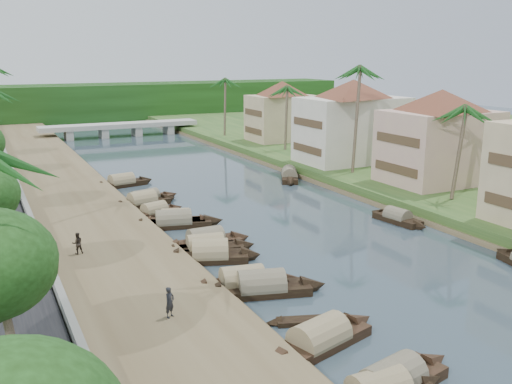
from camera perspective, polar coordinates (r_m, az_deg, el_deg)
name	(u,v)px	position (r m, az deg, el deg)	size (l,w,h in m)	color
ground	(362,264)	(41.14, 10.51, -7.08)	(220.00, 220.00, 0.00)	#31414A
left_bank	(79,216)	(53.02, -17.31, -2.32)	(10.00, 180.00, 0.80)	brown
right_bank	(391,177)	(67.47, 13.38, 1.43)	(16.00, 180.00, 1.20)	#284C1E
retaining_wall	(27,211)	(52.35, -21.92, -1.81)	(0.40, 180.00, 1.10)	slate
treeline	(90,103)	(133.10, -16.28, 8.57)	(120.00, 14.00, 8.00)	#16330E
bridge	(120,127)	(106.01, -13.44, 6.35)	(28.00, 4.00, 2.40)	#A7A69D
building_mid	(439,136)	(62.81, 17.84, 5.40)	(14.11, 14.11, 9.70)	tan
building_far	(352,120)	(72.80, 9.60, 7.10)	(15.59, 15.59, 10.20)	silver
building_distant	(282,110)	(90.21, 2.62, 8.16)	(12.62, 12.62, 9.20)	#D1B68C
sampan_0	(392,383)	(26.84, 13.45, -18.11)	(8.28, 3.30, 2.15)	black
sampan_2	(319,340)	(29.67, 6.34, -14.52)	(8.71, 3.99, 2.25)	black
sampan_3	(261,288)	(35.47, 0.54, -9.56)	(8.60, 3.95, 2.27)	black
sampan_4	(242,283)	(36.13, -1.37, -9.11)	(8.00, 3.02, 2.23)	black
sampan_5	(210,255)	(41.03, -4.60, -6.32)	(7.66, 4.39, 2.38)	black
sampan_6	(206,242)	(43.85, -5.05, -5.01)	(7.62, 2.06, 2.27)	black
sampan_7	(205,248)	(42.60, -5.08, -5.58)	(7.96, 2.92, 2.09)	black
sampan_8	(176,221)	(49.58, -8.04, -2.89)	(7.19, 3.82, 2.19)	black
sampan_9	(174,222)	(49.21, -8.24, -3.02)	(8.93, 3.70, 2.22)	black
sampan_10	(154,212)	(52.77, -10.12, -1.97)	(6.44, 3.15, 1.81)	black
sampan_11	(142,202)	(56.48, -11.29, -0.98)	(7.57, 2.96, 2.14)	black
sampan_12	(145,199)	(57.58, -11.03, -0.70)	(7.94, 3.60, 1.91)	black
sampan_13	(122,183)	(65.40, -13.28, 0.89)	(7.90, 2.97, 2.13)	black
sampan_15	(397,218)	(51.51, 13.96, -2.55)	(2.21, 6.61, 1.80)	black
sampan_16	(289,176)	(67.58, 3.36, 1.64)	(5.45, 8.46, 2.13)	black
canoe_1	(313,321)	(32.24, 5.71, -12.73)	(5.47, 2.66, 0.89)	black
canoe_2	(149,224)	(50.28, -10.62, -3.14)	(4.55, 3.28, 0.72)	black
palm_1	(460,110)	(55.08, 19.76, 7.71)	(3.20, 3.20, 10.01)	#75634E
palm_2	(357,71)	(65.11, 10.10, 11.87)	(3.20, 3.20, 13.32)	#75634E
palm_3	(286,89)	(80.70, 3.04, 10.26)	(3.20, 3.20, 10.27)	#75634E
palm_7	(224,81)	(95.24, -3.20, 11.03)	(3.20, 3.20, 10.74)	#75634E
tree_6	(378,122)	(76.89, 12.08, 6.83)	(4.19, 4.19, 6.34)	#453427
person_near	(170,302)	(30.93, -8.63, -10.85)	(0.61, 0.40, 1.68)	black
person_far	(77,243)	(41.75, -17.43, -4.91)	(0.74, 0.58, 1.53)	#2F2721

